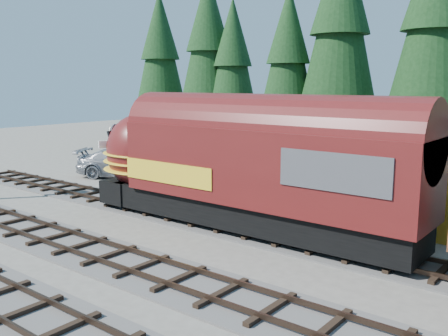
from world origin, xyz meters
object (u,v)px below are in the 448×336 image
Objects in this scene: depot at (358,154)px; locomotive at (232,170)px; caboose at (264,137)px; pickup_truck_b at (126,163)px; pickup_truck_a at (166,178)px.

locomotive is at bearing -115.13° from depot.
locomotive is 1.79× the size of caboose.
caboose is 1.38× the size of pickup_truck_b.
pickup_truck_a is at bearing -88.31° from caboose.
pickup_truck_a is (-10.43, -3.25, -2.01)m from depot.
caboose is (-10.75, 7.50, -0.51)m from depot.
caboose reaches higher than pickup_truck_b.
depot is at bearing -66.79° from pickup_truck_a.
caboose is at bearing -61.68° from pickup_truck_b.
pickup_truck_b is (-13.34, 5.27, -1.68)m from locomotive.
locomotive is 15.98m from caboose.
caboose is 10.86m from pickup_truck_a.
pickup_truck_a is at bearing 156.24° from locomotive.
caboose is at bearing 145.10° from depot.
locomotive is 14.44m from pickup_truck_b.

